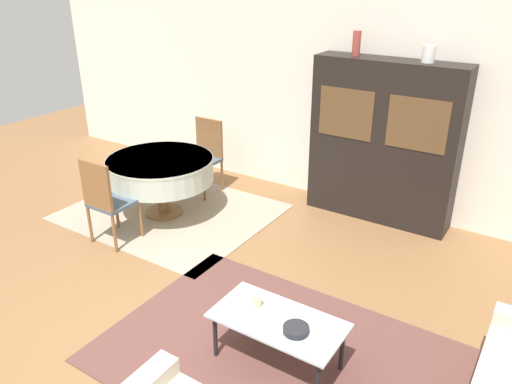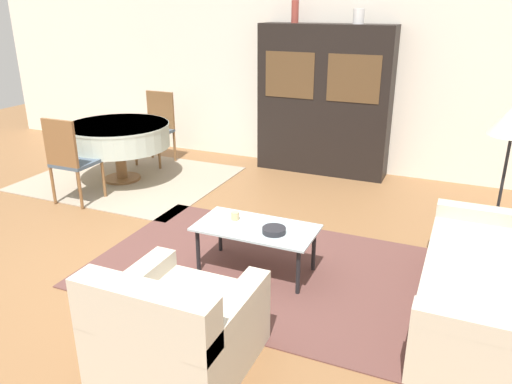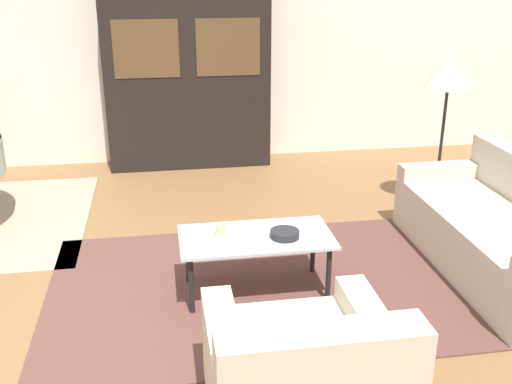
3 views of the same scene
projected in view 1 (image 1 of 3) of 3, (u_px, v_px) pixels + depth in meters
ground_plane at (146, 347)px, 4.20m from camera, size 14.00×14.00×0.00m
wall_back at (337, 100)px, 6.42m from camera, size 10.00×0.06×2.70m
area_rug at (285, 360)px, 4.05m from camera, size 3.00×1.97×0.01m
dining_rug at (171, 212)px, 6.50m from camera, size 2.50×2.08×0.01m
coffee_table at (278, 324)px, 3.88m from camera, size 1.04×0.54×0.42m
display_cabinet at (383, 143)px, 6.01m from camera, size 1.77×0.41×1.97m
dining_table at (161, 170)px, 6.22m from camera, size 1.32×1.32×0.75m
dining_chair_near at (106, 198)px, 5.56m from camera, size 0.44×0.44×1.02m
dining_chair_far at (205, 152)px, 6.91m from camera, size 0.44×0.44×1.02m
cup at (258, 301)px, 4.01m from camera, size 0.07×0.07×0.07m
bowl at (296, 329)px, 3.72m from camera, size 0.20×0.20×0.05m
vase_tall at (357, 43)px, 5.76m from camera, size 0.10×0.10×0.28m
vase_short at (429, 54)px, 5.37m from camera, size 0.14×0.14×0.18m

